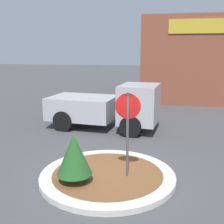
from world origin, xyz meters
TOP-DOWN VIEW (x-y plane):
  - ground_plane at (0.00, 0.00)m, footprint 120.00×120.00m
  - traffic_island at (0.00, 0.00)m, footprint 3.99×3.99m
  - stop_sign at (0.59, -0.04)m, footprint 0.71×0.07m
  - island_shrub at (-0.78, -0.69)m, footprint 0.97×0.97m
  - utility_truck at (-1.16, 5.28)m, footprint 5.40×2.72m

SIDE VIEW (x-z plane):
  - ground_plane at x=0.00m, z-range 0.00..0.00m
  - traffic_island at x=0.00m, z-range 0.00..0.16m
  - island_shrub at x=-0.78m, z-range 0.27..1.64m
  - utility_truck at x=-1.16m, z-range -0.01..2.17m
  - stop_sign at x=0.59m, z-range 0.50..3.10m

